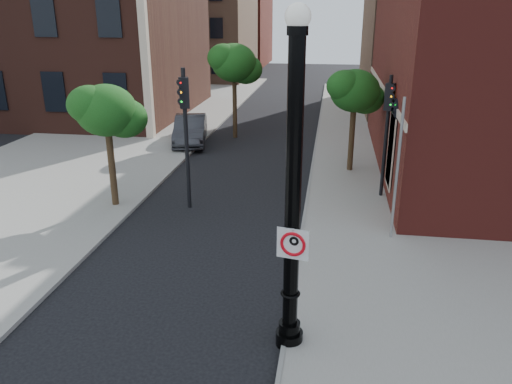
% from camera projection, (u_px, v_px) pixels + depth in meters
% --- Properties ---
extents(ground, '(120.00, 120.00, 0.00)m').
position_uv_depth(ground, '(190.00, 340.00, 10.81)').
color(ground, black).
rests_on(ground, ground).
extents(sidewalk_right, '(8.00, 60.00, 0.12)m').
position_uv_depth(sidewalk_right, '(411.00, 194.00, 19.23)').
color(sidewalk_right, gray).
rests_on(sidewalk_right, ground).
extents(sidewalk_left, '(10.00, 50.00, 0.12)m').
position_uv_depth(sidewalk_left, '(124.00, 133.00, 28.79)').
color(sidewalk_left, gray).
rests_on(sidewalk_left, ground).
extents(curb_edge, '(0.10, 60.00, 0.14)m').
position_uv_depth(curb_edge, '(309.00, 189.00, 19.78)').
color(curb_edge, gray).
rests_on(curb_edge, ground).
extents(bg_building_tan_a, '(12.00, 12.00, 12.00)m').
position_uv_depth(bg_building_tan_a, '(192.00, 18.00, 51.31)').
color(bg_building_tan_a, '#91684F').
rests_on(bg_building_tan_a, ground).
extents(bg_building_red, '(12.00, 12.00, 10.00)m').
position_uv_depth(bg_building_red, '(221.00, 24.00, 64.66)').
color(bg_building_red, maroon).
rests_on(bg_building_red, ground).
extents(lamppost, '(0.58, 0.58, 6.87)m').
position_uv_depth(lamppost, '(293.00, 207.00, 9.62)').
color(lamppost, black).
rests_on(lamppost, ground).
extents(no_parking_sign, '(0.64, 0.16, 0.64)m').
position_uv_depth(no_parking_sign, '(293.00, 244.00, 9.70)').
color(no_parking_sign, white).
rests_on(no_parking_sign, ground).
extents(parked_car, '(2.47, 4.75, 1.49)m').
position_uv_depth(parked_car, '(190.00, 130.00, 26.54)').
color(parked_car, '#2A2A2F').
rests_on(parked_car, ground).
extents(traffic_signal_left, '(0.40, 0.44, 4.95)m').
position_uv_depth(traffic_signal_left, '(185.00, 116.00, 16.99)').
color(traffic_signal_left, black).
rests_on(traffic_signal_left, ground).
extents(traffic_signal_right, '(0.37, 0.41, 4.61)m').
position_uv_depth(traffic_signal_right, '(388.00, 117.00, 17.93)').
color(traffic_signal_right, black).
rests_on(traffic_signal_right, ground).
extents(utility_pole, '(0.09, 0.09, 4.45)m').
position_uv_depth(utility_pole, '(397.00, 172.00, 14.75)').
color(utility_pole, '#999999').
rests_on(utility_pole, ground).
extents(street_tree_a, '(2.45, 2.22, 4.42)m').
position_uv_depth(street_tree_a, '(108.00, 112.00, 16.98)').
color(street_tree_a, '#312013').
rests_on(street_tree_a, ground).
extents(street_tree_b, '(2.84, 2.56, 5.11)m').
position_uv_depth(street_tree_b, '(235.00, 64.00, 26.73)').
color(street_tree_b, '#312013').
rests_on(street_tree_b, ground).
extents(street_tree_c, '(2.47, 2.23, 4.46)m').
position_uv_depth(street_tree_c, '(355.00, 92.00, 20.89)').
color(street_tree_c, '#312013').
rests_on(street_tree_c, ground).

